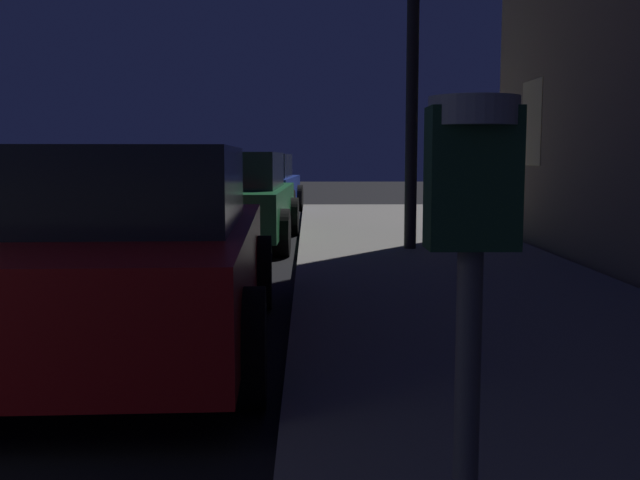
{
  "coord_description": "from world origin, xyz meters",
  "views": [
    {
      "loc": [
        4.13,
        -0.73,
        1.36
      ],
      "look_at": [
        4.18,
        2.16,
        1.03
      ],
      "focal_mm": 41.1,
      "sensor_mm": 36.0,
      "label": 1
    }
  ],
  "objects_px": {
    "parking_meter": "(470,250)",
    "car_green": "(225,199)",
    "car_red": "(127,251)",
    "car_blue": "(254,185)"
  },
  "relations": [
    {
      "from": "car_red",
      "to": "parking_meter",
      "type": "bearing_deg",
      "value": -65.66
    },
    {
      "from": "car_green",
      "to": "car_blue",
      "type": "height_order",
      "value": "same"
    },
    {
      "from": "car_blue",
      "to": "car_green",
      "type": "bearing_deg",
      "value": -90.0
    },
    {
      "from": "parking_meter",
      "to": "car_blue",
      "type": "bearing_deg",
      "value": 95.94
    },
    {
      "from": "car_green",
      "to": "car_blue",
      "type": "bearing_deg",
      "value": 90.0
    },
    {
      "from": "car_red",
      "to": "car_green",
      "type": "distance_m",
      "value": 6.19
    },
    {
      "from": "car_red",
      "to": "car_green",
      "type": "xyz_separation_m",
      "value": [
        -0.0,
        6.19,
        0.02
      ]
    },
    {
      "from": "car_green",
      "to": "car_blue",
      "type": "relative_size",
      "value": 0.99
    },
    {
      "from": "parking_meter",
      "to": "car_green",
      "type": "distance_m",
      "value": 9.94
    },
    {
      "from": "car_blue",
      "to": "parking_meter",
      "type": "bearing_deg",
      "value": -84.06
    }
  ]
}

